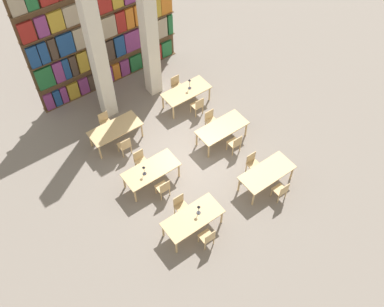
{
  "coord_description": "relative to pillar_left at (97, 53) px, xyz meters",
  "views": [
    {
      "loc": [
        -5.69,
        -7.97,
        12.71
      ],
      "look_at": [
        0.0,
        -0.25,
        0.67
      ],
      "focal_mm": 40.0,
      "sensor_mm": 36.0,
      "label": 1
    }
  ],
  "objects": [
    {
      "name": "chair_9",
      "position": [
        -0.6,
        -0.85,
        -2.52
      ],
      "size": [
        0.42,
        0.4,
        0.88
      ],
      "rotation": [
        0.0,
        0.0,
        3.14
      ],
      "color": "tan",
      "rests_on": "ground_plane"
    },
    {
      "name": "desk_lamp_0",
      "position": [
        -0.22,
        -6.38,
        -1.98
      ],
      "size": [
        0.14,
        0.14,
        0.41
      ],
      "color": "#232328",
      "rests_on": "reading_table_0"
    },
    {
      "name": "chair_6",
      "position": [
        2.78,
        -4.67,
        -2.52
      ],
      "size": [
        0.42,
        0.4,
        0.88
      ],
      "color": "tan",
      "rests_on": "ground_plane"
    },
    {
      "name": "ground_plane",
      "position": [
        1.1,
        -3.99,
        -3.0
      ],
      "size": [
        40.0,
        40.0,
        0.0
      ],
      "primitive_type": "plane",
      "color": "gray"
    },
    {
      "name": "chair_4",
      "position": [
        -0.5,
        -4.74,
        -2.52
      ],
      "size": [
        0.42,
        0.4,
        0.88
      ],
      "color": "tan",
      "rests_on": "ground_plane"
    },
    {
      "name": "reading_table_5",
      "position": [
        2.81,
        -1.52,
        -2.33
      ],
      "size": [
        1.99,
        0.9,
        0.75
      ],
      "color": "tan",
      "rests_on": "ground_plane"
    },
    {
      "name": "chair_8",
      "position": [
        -0.6,
        -2.32,
        -2.52
      ],
      "size": [
        0.42,
        0.4,
        0.88
      ],
      "color": "tan",
      "rests_on": "ground_plane"
    },
    {
      "name": "reading_table_1",
      "position": [
        2.67,
        -6.5,
        -2.33
      ],
      "size": [
        1.99,
        0.9,
        0.75
      ],
      "color": "tan",
      "rests_on": "ground_plane"
    },
    {
      "name": "reading_table_4",
      "position": [
        -0.55,
        -1.58,
        -2.33
      ],
      "size": [
        1.99,
        0.9,
        0.75
      ],
      "color": "tan",
      "rests_on": "ground_plane"
    },
    {
      "name": "chair_10",
      "position": [
        2.84,
        -2.26,
        -2.52
      ],
      "size": [
        0.42,
        0.4,
        0.88
      ],
      "color": "tan",
      "rests_on": "ground_plane"
    },
    {
      "name": "chair_3",
      "position": [
        2.69,
        -5.76,
        -2.52
      ],
      "size": [
        0.42,
        0.4,
        0.88
      ],
      "rotation": [
        0.0,
        0.0,
        3.14
      ],
      "color": "tan",
      "rests_on": "ground_plane"
    },
    {
      "name": "pillar_center",
      "position": [
        2.19,
        0.0,
        0.0
      ],
      "size": [
        0.53,
        0.53,
        6.0
      ],
      "color": "silver",
      "rests_on": "ground_plane"
    },
    {
      "name": "chair_0",
      "position": [
        -0.43,
        -7.14,
        -2.52
      ],
      "size": [
        0.42,
        0.4,
        0.88
      ],
      "color": "tan",
      "rests_on": "ground_plane"
    },
    {
      "name": "chair_1",
      "position": [
        -0.43,
        -5.67,
        -2.52
      ],
      "size": [
        0.42,
        0.4,
        0.88
      ],
      "rotation": [
        0.0,
        0.0,
        3.14
      ],
      "color": "tan",
      "rests_on": "ground_plane"
    },
    {
      "name": "chair_11",
      "position": [
        2.84,
        -0.78,
        -2.52
      ],
      "size": [
        0.42,
        0.4,
        0.88
      ],
      "rotation": [
        0.0,
        0.0,
        3.14
      ],
      "color": "tan",
      "rests_on": "ground_plane"
    },
    {
      "name": "pillar_left",
      "position": [
        0.0,
        0.0,
        0.0
      ],
      "size": [
        0.53,
        0.53,
        6.0
      ],
      "color": "silver",
      "rests_on": "ground_plane"
    },
    {
      "name": "reading_table_0",
      "position": [
        -0.47,
        -6.41,
        -2.33
      ],
      "size": [
        1.99,
        0.9,
        0.75
      ],
      "color": "tan",
      "rests_on": "ground_plane"
    },
    {
      "name": "desk_lamp_1",
      "position": [
        -0.79,
        -4.04,
        -1.97
      ],
      "size": [
        0.14,
        0.14,
        0.42
      ],
      "color": "#232328",
      "rests_on": "reading_table_2"
    },
    {
      "name": "bookshelf_bank",
      "position": [
        1.11,
        1.61,
        -0.35
      ],
      "size": [
        6.48,
        0.35,
        5.5
      ],
      "color": "brown",
      "rests_on": "ground_plane"
    },
    {
      "name": "chair_7",
      "position": [
        2.78,
        -3.2,
        -2.52
      ],
      "size": [
        0.42,
        0.4,
        0.88
      ],
      "rotation": [
        0.0,
        0.0,
        3.14
      ],
      "color": "tan",
      "rests_on": "ground_plane"
    },
    {
      "name": "reading_table_3",
      "position": [
        2.73,
        -3.94,
        -2.33
      ],
      "size": [
        1.99,
        0.9,
        0.75
      ],
      "color": "tan",
      "rests_on": "ground_plane"
    },
    {
      "name": "chair_2",
      "position": [
        2.69,
        -7.23,
        -2.52
      ],
      "size": [
        0.42,
        0.4,
        0.88
      ],
      "color": "tan",
      "rests_on": "ground_plane"
    },
    {
      "name": "reading_table_2",
      "position": [
        -0.51,
        -4.0,
        -2.33
      ],
      "size": [
        1.99,
        0.9,
        0.75
      ],
      "color": "tan",
      "rests_on": "ground_plane"
    },
    {
      "name": "desk_lamp_2",
      "position": [
        3.01,
        -1.49,
        -1.93
      ],
      "size": [
        0.14,
        0.14,
        0.48
      ],
      "color": "#232328",
      "rests_on": "reading_table_5"
    },
    {
      "name": "chair_5",
      "position": [
        -0.5,
        -3.27,
        -2.52
      ],
      "size": [
        0.42,
        0.4,
        0.88
      ],
      "rotation": [
        0.0,
        0.0,
        3.14
      ],
      "color": "tan",
      "rests_on": "ground_plane"
    }
  ]
}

